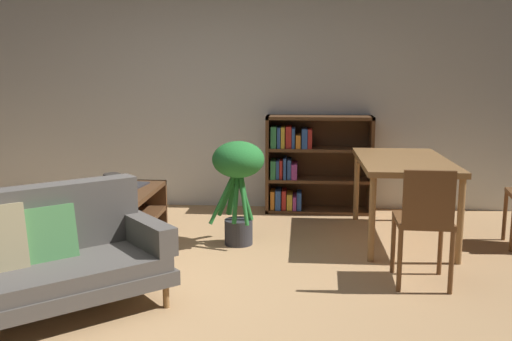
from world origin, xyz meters
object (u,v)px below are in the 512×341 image
object	(u,v)px
desk_speaker	(112,186)
bookshelf	(310,164)
media_console	(126,220)
potted_floor_plant	(238,174)
dining_table	(403,167)
fabric_couch	(18,259)
dining_chair_far	(424,219)
open_laptop	(123,184)

from	to	relation	value
desk_speaker	bookshelf	bearing A→B (deg)	46.59
media_console	potted_floor_plant	size ratio (longest dim) A/B	1.20
desk_speaker	dining_table	distance (m)	2.64
potted_floor_plant	dining_table	size ratio (longest dim) A/B	0.65
media_console	desk_speaker	distance (m)	0.44
desk_speaker	dining_table	world-z (taller)	dining_table
fabric_couch	bookshelf	size ratio (longest dim) A/B	1.54
media_console	dining_chair_far	distance (m)	2.57
dining_chair_far	bookshelf	xyz separation A→B (m)	(-0.80, 2.25, 0.02)
open_laptop	dining_table	size ratio (longest dim) A/B	0.34
dining_chair_far	desk_speaker	bearing A→B (deg)	169.18
media_console	potted_floor_plant	distance (m)	1.09
fabric_couch	bookshelf	bearing A→B (deg)	58.18
potted_floor_plant	dining_table	world-z (taller)	potted_floor_plant
potted_floor_plant	bookshelf	xyz separation A→B (m)	(0.66, 1.33, -0.12)
dining_table	bookshelf	distance (m)	1.35
media_console	dining_table	world-z (taller)	dining_table
open_laptop	bookshelf	bearing A→B (deg)	35.80
potted_floor_plant	bookshelf	world-z (taller)	bookshelf
desk_speaker	potted_floor_plant	xyz separation A→B (m)	(1.02, 0.45, 0.04)
fabric_couch	dining_chair_far	xyz separation A→B (m)	(2.68, 0.78, 0.11)
media_console	dining_chair_far	world-z (taller)	dining_chair_far
fabric_couch	dining_chair_far	size ratio (longest dim) A/B	2.03
open_laptop	dining_table	distance (m)	2.62
fabric_couch	media_console	size ratio (longest dim) A/B	1.58
media_console	bookshelf	xyz separation A→B (m)	(1.65, 1.53, 0.28)
media_console	open_laptop	distance (m)	0.40
fabric_couch	open_laptop	world-z (taller)	fabric_couch
fabric_couch	potted_floor_plant	distance (m)	2.11
media_console	dining_chair_far	size ratio (longest dim) A/B	1.28
potted_floor_plant	dining_table	bearing A→B (deg)	10.85
media_console	fabric_couch	bearing A→B (deg)	-98.63
media_console	desk_speaker	xyz separation A→B (m)	(-0.03, -0.24, 0.36)
fabric_couch	dining_table	distance (m)	3.39
potted_floor_plant	dining_table	distance (m)	1.54
fabric_couch	potted_floor_plant	world-z (taller)	potted_floor_plant
potted_floor_plant	media_console	bearing A→B (deg)	-168.15
fabric_couch	open_laptop	distance (m)	1.77
media_console	dining_table	distance (m)	2.59
open_laptop	dining_table	xyz separation A→B (m)	(2.60, 0.23, 0.16)
dining_table	media_console	bearing A→B (deg)	-168.75
fabric_couch	open_laptop	size ratio (longest dim) A/B	3.67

